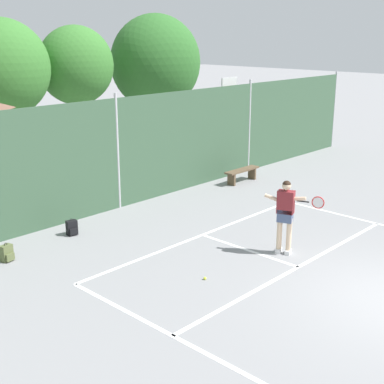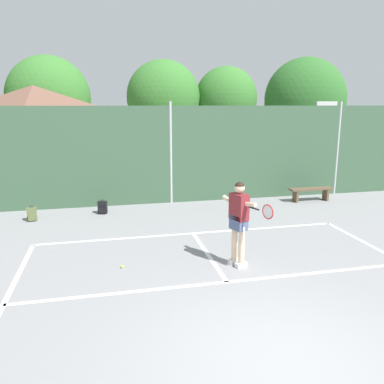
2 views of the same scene
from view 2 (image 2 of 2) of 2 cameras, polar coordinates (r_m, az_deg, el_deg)
name	(u,v)px [view 2 (image 2 of 2)]	position (r m, az deg, el deg)	size (l,w,h in m)	color
ground_plane	(282,361)	(5.89, 13.19, -23.18)	(120.00, 120.00, 0.00)	gray
court_markings	(264,334)	(6.37, 10.53, -19.97)	(8.30, 11.10, 0.01)	white
chainlink_fence	(171,155)	(13.54, -3.15, 5.44)	(26.09, 0.09, 3.54)	#38563D
basketball_hoop	(324,132)	(16.91, 18.97, 8.34)	(0.90, 0.67, 3.55)	#284CB2
clubhouse_building	(37,133)	(18.42, -21.96, 8.05)	(6.52, 5.57, 4.23)	silver
treeline_backdrop	(145,98)	(22.19, -6.91, 13.57)	(24.72, 4.47, 6.21)	brown
tennis_player	(239,216)	(8.25, 6.99, -3.60)	(0.65, 1.33, 1.85)	silver
tennis_ball	(122,267)	(8.55, -10.26, -10.80)	(0.07, 0.07, 0.07)	#CCE033
backpack_olive	(32,214)	(12.59, -22.59, -3.09)	(0.31, 0.28, 0.46)	#566038
backpack_black	(102,208)	(12.72, -13.09, -2.27)	(0.31, 0.28, 0.46)	black
courtside_bench	(311,191)	(14.60, 17.16, 0.10)	(1.60, 0.36, 0.48)	brown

